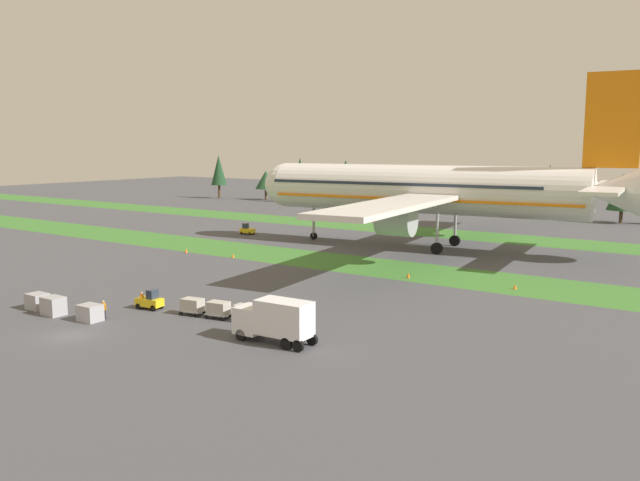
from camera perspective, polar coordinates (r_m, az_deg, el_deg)
ground_plane at (r=59.21m, az=-20.84°, el=-7.74°), size 400.00×400.00×0.00m
grass_strip_near at (r=88.72m, az=2.03°, el=-1.95°), size 320.00×11.80×0.01m
grass_strip_far at (r=119.78m, az=11.37°, el=0.57°), size 320.00×11.80×0.01m
airliner at (r=101.20m, az=9.59°, el=4.40°), size 58.97×73.23×25.36m
baggage_tug at (r=65.98m, az=-14.57°, el=-5.10°), size 2.78×1.72×1.97m
cargo_dolly_lead at (r=62.92m, az=-11.04°, el=-5.54°), size 2.42×1.85×1.55m
cargo_dolly_second at (r=61.28m, az=-8.84°, el=-5.86°), size 2.42×1.85×1.55m
cargo_dolly_third at (r=59.74m, az=-6.52°, el=-6.19°), size 2.42×1.85×1.55m
catering_truck at (r=53.14m, az=-3.97°, el=-6.84°), size 7.07×2.68×3.58m
pushback_tractor at (r=117.41m, az=-6.36°, el=0.93°), size 2.73×1.59×1.97m
ground_crew_marshaller at (r=63.46m, az=-18.30°, el=-5.67°), size 0.55×0.36×1.74m
ground_crew_loader at (r=66.08m, az=-15.23°, el=-4.99°), size 0.36×0.50×1.74m
uld_container_0 at (r=66.53m, az=-22.17°, el=-5.30°), size 2.03×1.64×1.74m
uld_container_1 at (r=69.46m, az=-23.36°, el=-4.89°), size 2.01×1.62×1.56m
uld_container_2 at (r=63.18m, az=-19.38°, el=-5.96°), size 2.08×1.70×1.52m
taxiway_marker_0 at (r=98.94m, az=-11.57°, el=-0.86°), size 0.44×0.44×0.63m
taxiway_marker_1 at (r=93.61m, az=-7.57°, el=-1.31°), size 0.44×0.44×0.56m
taxiway_marker_2 at (r=75.83m, az=16.61°, el=-3.86°), size 0.44×0.44×0.56m
taxiway_marker_3 at (r=79.45m, az=7.69°, el=-2.99°), size 0.44×0.44×0.68m
distant_tree_line at (r=154.92m, az=14.82°, el=4.75°), size 181.30×10.10×12.76m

